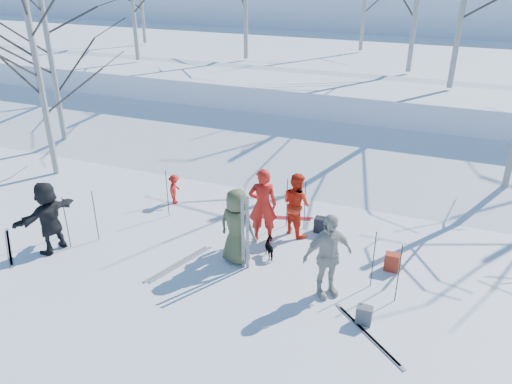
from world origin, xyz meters
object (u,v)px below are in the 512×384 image
at_px(skier_red_seated, 175,189).
at_px(skier_grey_west, 49,217).
at_px(skier_olive_center, 237,227).
at_px(skier_redor_behind, 296,204).
at_px(backpack_grey, 364,315).
at_px(dog, 271,248).
at_px(backpack_dark, 321,225).
at_px(skier_cream_east, 328,256).
at_px(backpack_red, 392,262).
at_px(skier_red_north, 263,205).

xyz_separation_m(skier_red_seated, skier_grey_west, (-1.43, -3.27, 0.45)).
distance_m(skier_olive_center, skier_redor_behind, 1.93).
distance_m(skier_grey_west, backpack_grey, 7.45).
bearing_deg(dog, skier_red_seated, -63.31).
relative_size(backpack_grey, backpack_dark, 0.95).
xyz_separation_m(skier_olive_center, skier_cream_east, (2.21, -0.47, 0.03)).
xyz_separation_m(skier_olive_center, dog, (0.66, 0.45, -0.68)).
bearing_deg(skier_grey_west, skier_olive_center, 115.60).
height_order(skier_redor_behind, backpack_red, skier_redor_behind).
bearing_deg(skier_olive_center, backpack_dark, -119.11).
distance_m(skier_redor_behind, backpack_grey, 3.69).
height_order(skier_red_north, backpack_red, skier_red_north).
bearing_deg(skier_cream_east, backpack_grey, -77.24).
xyz_separation_m(dog, backpack_dark, (0.79, 1.57, -0.03)).
bearing_deg(backpack_red, skier_red_seated, 169.58).
xyz_separation_m(skier_red_seated, dog, (3.50, -1.62, -0.21)).
distance_m(skier_red_north, skier_grey_west, 5.03).
height_order(skier_red_north, skier_cream_east, skier_red_north).
relative_size(skier_grey_west, dog, 3.27).
bearing_deg(backpack_grey, skier_red_north, 143.14).
xyz_separation_m(skier_red_seated, skier_cream_east, (5.05, -2.55, 0.50)).
xyz_separation_m(skier_red_north, backpack_grey, (2.94, -2.20, -0.77)).
bearing_deg(backpack_dark, skier_olive_center, -125.70).
relative_size(skier_red_seated, backpack_dark, 2.18).
xyz_separation_m(skier_red_seated, backpack_dark, (4.30, -0.06, -0.24)).
bearing_deg(skier_redor_behind, backpack_dark, -122.38).
height_order(skier_grey_west, backpack_grey, skier_grey_west).
height_order(skier_olive_center, skier_grey_west, skier_olive_center).
xyz_separation_m(skier_grey_west, backpack_red, (7.65, 2.13, -0.68)).
xyz_separation_m(skier_grey_west, backpack_grey, (7.41, 0.10, -0.70)).
distance_m(skier_redor_behind, skier_red_seated, 3.74).
bearing_deg(skier_redor_behind, skier_olive_center, 95.83).
bearing_deg(skier_grey_west, dog, 118.47).
relative_size(skier_olive_center, skier_red_north, 0.95).
height_order(skier_redor_behind, skier_cream_east, skier_cream_east).
relative_size(skier_red_seated, skier_grey_west, 0.49).
bearing_deg(dog, skier_grey_west, -20.03).
height_order(backpack_red, backpack_dark, backpack_red).
xyz_separation_m(dog, backpack_red, (2.71, 0.48, -0.02)).
distance_m(skier_red_north, dog, 1.08).
xyz_separation_m(skier_olive_center, skier_red_seated, (-2.85, 2.08, -0.47)).
height_order(skier_red_north, skier_red_seated, skier_red_north).
height_order(dog, backpack_grey, dog).
relative_size(skier_cream_east, backpack_dark, 4.67).
relative_size(skier_redor_behind, backpack_grey, 4.33).
bearing_deg(skier_cream_east, skier_red_seated, 110.01).
distance_m(skier_red_north, skier_red_seated, 3.23).
relative_size(skier_red_north, backpack_grey, 5.03).
bearing_deg(skier_olive_center, skier_red_north, -93.28).
height_order(skier_redor_behind, skier_grey_west, skier_grey_west).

